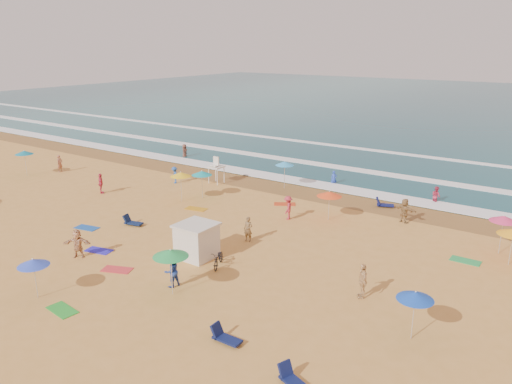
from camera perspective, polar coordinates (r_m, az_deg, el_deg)
The scene contains 12 objects.
ground at distance 34.35m, azimuth -6.56°, elevation -4.61°, with size 220.00×220.00×0.00m, color gold.
ocean at distance 110.70m, azimuth 23.63°, elevation 8.91°, with size 220.00×140.00×0.18m, color #0C4756.
wet_sand at distance 43.98m, azimuth 4.17°, elevation 0.27°, with size 220.00×220.00×0.00m, color olive.
surf_foam at distance 51.50m, azimuth 9.18°, elevation 2.66°, with size 200.00×18.70×0.05m.
cabana at distance 30.21m, azimuth -6.79°, elevation -5.64°, with size 2.00×2.00×2.00m, color silver.
cabana_roof at distance 29.82m, azimuth -6.86°, elevation -3.76°, with size 2.20×2.20×0.12m, color silver.
bicycle at distance 29.06m, azimuth -4.30°, elevation -7.59°, with size 0.65×1.88×0.99m, color black.
lifeguard_stand at distance 45.81m, azimuth -4.55°, elevation 2.29°, with size 1.20×1.20×2.10m, color white, non-canonical shape.
beach_umbrellas at distance 31.23m, azimuth -2.09°, elevation -2.53°, with size 55.69×30.17×0.74m.
loungers at distance 28.15m, azimuth 0.25°, elevation -9.10°, with size 61.85×27.47×0.34m.
towels at distance 31.05m, azimuth -6.97°, elevation -6.98°, with size 56.57×21.55×0.03m.
beachgoers at distance 37.08m, azimuth -3.52°, elevation -1.58°, with size 45.15×27.24×2.09m.
Camera 1 is at (21.28, -23.92, 12.44)m, focal length 35.00 mm.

